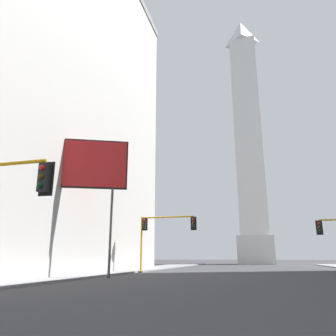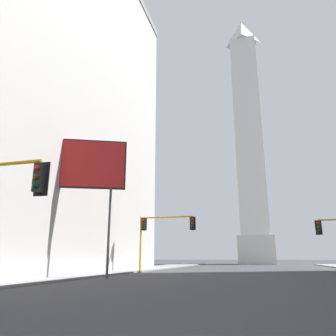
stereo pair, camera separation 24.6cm
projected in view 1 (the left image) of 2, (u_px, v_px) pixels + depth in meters
sidewalk_left at (103, 273)px, 30.13m from camera, size 5.00×87.62×0.15m
obelisk at (248, 137)px, 77.91m from camera, size 7.65×7.65×61.27m
traffic_light_mid_left at (160, 229)px, 32.64m from camera, size 5.82×0.53×5.43m
billboard_sign at (84, 167)px, 24.58m from camera, size 6.03×2.83×10.17m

